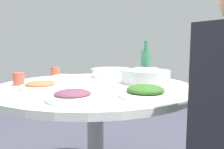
# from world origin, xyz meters

# --- Properties ---
(round_dining_table) EXTENTS (1.17, 1.17, 0.75)m
(round_dining_table) POSITION_xyz_m (0.00, 0.00, 0.66)
(round_dining_table) COLOR #99999E
(round_dining_table) RESTS_ON ground
(rice_bowl) EXTENTS (0.31, 0.31, 0.09)m
(rice_bowl) POSITION_xyz_m (-0.22, 0.23, 0.80)
(rice_bowl) COLOR #B2B5BA
(rice_bowl) RESTS_ON round_dining_table
(soup_bowl) EXTENTS (0.29, 0.29, 0.07)m
(soup_bowl) POSITION_xyz_m (-0.36, -0.10, 0.78)
(soup_bowl) COLOR white
(soup_bowl) RESTS_ON round_dining_table
(dish_shrimp) EXTENTS (0.21, 0.21, 0.04)m
(dish_shrimp) POSITION_xyz_m (-0.03, -0.29, 0.77)
(dish_shrimp) COLOR silver
(dish_shrimp) RESTS_ON round_dining_table
(dish_eggplant) EXTENTS (0.21, 0.21, 0.05)m
(dish_eggplant) POSITION_xyz_m (0.38, 0.16, 0.77)
(dish_eggplant) COLOR white
(dish_eggplant) RESTS_ON round_dining_table
(dish_greens) EXTENTS (0.23, 0.23, 0.05)m
(dish_greens) POSITION_xyz_m (0.16, 0.39, 0.77)
(dish_greens) COLOR white
(dish_greens) RESTS_ON round_dining_table
(dish_stirfry) EXTENTS (0.21, 0.21, 0.04)m
(dish_stirfry) POSITION_xyz_m (0.27, -0.16, 0.77)
(dish_stirfry) COLOR #ECE9CB
(dish_stirfry) RESTS_ON round_dining_table
(green_bottle) EXTENTS (0.07, 0.07, 0.27)m
(green_bottle) POSITION_xyz_m (-0.45, 0.14, 0.86)
(green_bottle) COLOR #368055
(green_bottle) RESTS_ON round_dining_table
(tea_cup_near) EXTENTS (0.07, 0.07, 0.07)m
(tea_cup_near) POSITION_xyz_m (-0.15, -0.50, 0.79)
(tea_cup_near) COLOR #CE4638
(tea_cup_near) RESTS_ON round_dining_table
(tea_cup_far) EXTENTS (0.07, 0.07, 0.07)m
(tea_cup_far) POSITION_xyz_m (0.26, -0.37, 0.79)
(tea_cup_far) COLOR #C34A3B
(tea_cup_far) RESTS_ON round_dining_table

